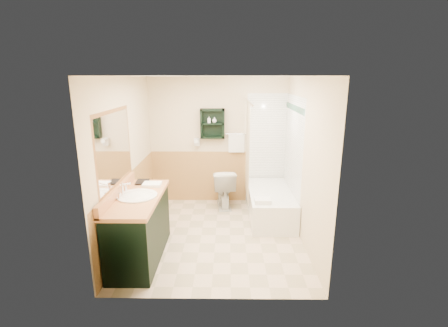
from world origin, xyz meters
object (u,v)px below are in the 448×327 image
vanity (139,227)px  soap_bottle_a (209,121)px  toilet (223,188)px  bathtub (270,204)px  vanity_book (135,175)px  soap_bottle_b (214,121)px  hair_dryer (197,142)px  wall_shelf (212,124)px

vanity → soap_bottle_a: soap_bottle_a is taller
toilet → bathtub: bearing=142.1°
soap_bottle_a → vanity: bearing=-112.1°
bathtub → vanity: bearing=-145.1°
bathtub → vanity_book: bearing=-159.3°
vanity_book → bathtub: bearing=16.0°
vanity_book → soap_bottle_a: soap_bottle_a is taller
toilet → soap_bottle_b: (-0.17, 0.20, 1.24)m
hair_dryer → vanity_book: size_ratio=0.98×
soap_bottle_a → wall_shelf: bearing=4.6°
hair_dryer → bathtub: (1.33, -0.74, -0.96)m
wall_shelf → vanity: wall_shelf is taller
soap_bottle_a → soap_bottle_b: bearing=0.0°
wall_shelf → soap_bottle_a: (-0.06, -0.01, 0.04)m
hair_dryer → soap_bottle_b: soap_bottle_b is taller
vanity_book → toilet: bearing=40.8°
hair_dryer → soap_bottle_a: soap_bottle_a is taller
vanity → vanity_book: (-0.17, 0.55, 0.57)m
soap_bottle_a → soap_bottle_b: soap_bottle_b is taller
toilet → vanity_book: 1.92m
soap_bottle_a → vanity_book: bearing=-123.7°
toilet → soap_bottle_b: soap_bottle_b is taller
vanity → bathtub: (1.92, 1.34, -0.20)m
soap_bottle_a → toilet: bearing=-37.0°
hair_dryer → vanity: 2.29m
vanity → bathtub: size_ratio=0.93×
bathtub → toilet: bearing=148.4°
bathtub → soap_bottle_a: (-1.09, 0.71, 1.35)m
toilet → soap_bottle_a: size_ratio=6.03×
hair_dryer → vanity_book: hair_dryer is taller
vanity_book → hair_dryer: bearing=58.8°
bathtub → vanity_book: (-2.08, -0.79, 0.77)m
soap_bottle_b → hair_dryer: bearing=174.9°
soap_bottle_b → vanity: bearing=-114.5°
wall_shelf → soap_bottle_b: 0.07m
bathtub → vanity_book: size_ratio=6.10×
hair_dryer → vanity: size_ratio=0.17×
hair_dryer → toilet: size_ratio=0.32×
soap_bottle_b → soap_bottle_a: bearing=180.0°
wall_shelf → hair_dryer: wall_shelf is taller
bathtub → soap_bottle_a: bearing=147.0°
vanity_book → soap_bottle_b: (1.10, 1.50, 0.60)m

